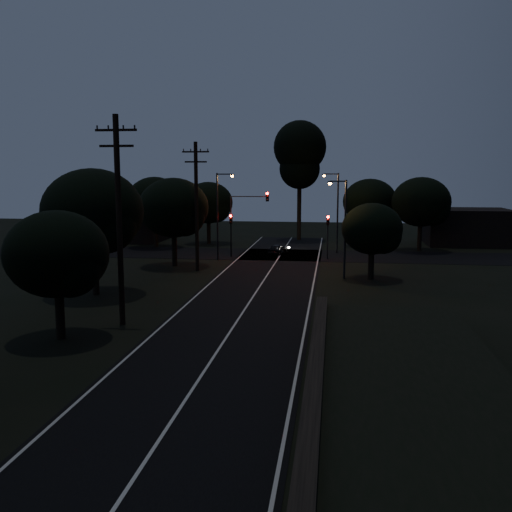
# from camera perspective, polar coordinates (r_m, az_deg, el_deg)

# --- Properties ---
(ground) EXTENTS (160.00, 160.00, 0.00)m
(ground) POSITION_cam_1_polar(r_m,az_deg,el_deg) (16.50, -12.16, -21.07)
(ground) COLOR black
(road_surface) EXTENTS (60.00, 70.00, 0.03)m
(road_surface) POSITION_cam_1_polar(r_m,az_deg,el_deg) (45.59, 1.21, -1.81)
(road_surface) COLOR black
(road_surface) RESTS_ON ground
(retaining_wall) EXTENTS (6.93, 26.00, 1.60)m
(retaining_wall) POSITION_cam_1_polar(r_m,az_deg,el_deg) (18.26, 15.97, -16.03)
(retaining_wall) COLOR black
(retaining_wall) RESTS_ON ground
(utility_pole_mid) EXTENTS (2.20, 0.30, 11.00)m
(utility_pole_mid) POSITION_cam_1_polar(r_m,az_deg,el_deg) (30.64, -13.55, 3.79)
(utility_pole_mid) COLOR black
(utility_pole_mid) RESTS_ON ground
(utility_pole_far) EXTENTS (2.20, 0.30, 10.50)m
(utility_pole_far) POSITION_cam_1_polar(r_m,az_deg,el_deg) (46.87, -5.98, 5.17)
(utility_pole_far) COLOR black
(utility_pole_far) RESTS_ON ground
(tree_left_b) EXTENTS (4.95, 4.95, 6.29)m
(tree_left_b) POSITION_cam_1_polar(r_m,az_deg,el_deg) (28.75, -19.06, -0.06)
(tree_left_b) COLOR black
(tree_left_b) RESTS_ON ground
(tree_left_c) EXTENTS (6.60, 6.60, 8.34)m
(tree_left_c) POSITION_cam_1_polar(r_m,az_deg,el_deg) (38.62, -15.76, 4.09)
(tree_left_c) COLOR black
(tree_left_c) RESTS_ON ground
(tree_left_d) EXTENTS (6.00, 6.00, 7.62)m
(tree_left_d) POSITION_cam_1_polar(r_m,az_deg,el_deg) (49.30, -8.04, 4.65)
(tree_left_d) COLOR black
(tree_left_d) RESTS_ON ground
(tree_far_nw) EXTENTS (5.53, 5.53, 7.01)m
(tree_far_nw) POSITION_cam_1_polar(r_m,az_deg,el_deg) (64.96, -4.63, 5.23)
(tree_far_nw) COLOR black
(tree_far_nw) RESTS_ON ground
(tree_far_w) EXTENTS (5.96, 5.96, 7.60)m
(tree_far_w) POSITION_cam_1_polar(r_m,az_deg,el_deg) (62.36, -9.93, 5.37)
(tree_far_w) COLOR black
(tree_far_w) RESTS_ON ground
(tree_far_ne) EXTENTS (5.84, 5.84, 7.39)m
(tree_far_ne) POSITION_cam_1_polar(r_m,az_deg,el_deg) (63.56, 11.50, 5.24)
(tree_far_ne) COLOR black
(tree_far_ne) RESTS_ON ground
(tree_far_e) EXTENTS (5.99, 5.99, 7.60)m
(tree_far_e) POSITION_cam_1_polar(r_m,az_deg,el_deg) (61.11, 16.39, 5.09)
(tree_far_e) COLOR black
(tree_far_e) RESTS_ON ground
(tree_right_a) EXTENTS (4.56, 4.56, 5.80)m
(tree_right_a) POSITION_cam_1_polar(r_m,az_deg,el_deg) (43.69, 11.74, 2.54)
(tree_right_a) COLOR black
(tree_right_a) RESTS_ON ground
(tall_pine) EXTENTS (6.22, 6.22, 14.14)m
(tall_pine) POSITION_cam_1_polar(r_m,az_deg,el_deg) (68.62, 4.40, 10.12)
(tall_pine) COLOR black
(tall_pine) RESTS_ON ground
(building_left) EXTENTS (10.00, 8.00, 4.40)m
(building_left) POSITION_cam_1_polar(r_m,az_deg,el_deg) (70.36, -13.19, 3.37)
(building_left) COLOR black
(building_left) RESTS_ON ground
(building_right) EXTENTS (9.00, 7.00, 4.00)m
(building_right) POSITION_cam_1_polar(r_m,az_deg,el_deg) (68.38, 20.34, 2.76)
(building_right) COLOR black
(building_right) RESTS_ON ground
(signal_left) EXTENTS (0.28, 0.35, 4.10)m
(signal_left) POSITION_cam_1_polar(r_m,az_deg,el_deg) (54.58, -2.52, 2.86)
(signal_left) COLOR black
(signal_left) RESTS_ON ground
(signal_right) EXTENTS (0.28, 0.35, 4.10)m
(signal_right) POSITION_cam_1_polar(r_m,az_deg,el_deg) (53.71, 7.19, 2.72)
(signal_right) COLOR black
(signal_right) RESTS_ON ground
(signal_mast) EXTENTS (3.70, 0.35, 6.25)m
(signal_mast) POSITION_cam_1_polar(r_m,az_deg,el_deg) (54.18, -0.77, 4.43)
(signal_mast) COLOR black
(signal_mast) RESTS_ON ground
(streetlight_a) EXTENTS (1.66, 0.26, 8.00)m
(streetlight_a) POSITION_cam_1_polar(r_m,az_deg,el_deg) (52.62, -3.68, 4.62)
(streetlight_a) COLOR black
(streetlight_a) RESTS_ON ground
(streetlight_b) EXTENTS (1.66, 0.26, 8.00)m
(streetlight_b) POSITION_cam_1_polar(r_m,az_deg,el_deg) (57.57, 7.98, 4.87)
(streetlight_b) COLOR black
(streetlight_b) RESTS_ON ground
(streetlight_c) EXTENTS (1.46, 0.26, 7.50)m
(streetlight_c) POSITION_cam_1_polar(r_m,az_deg,el_deg) (43.63, 8.70, 3.39)
(streetlight_c) COLOR black
(streetlight_c) RESTS_ON ground
(car) EXTENTS (2.03, 3.26, 1.04)m
(car) POSITION_cam_1_polar(r_m,az_deg,el_deg) (56.54, 2.21, 0.69)
(car) COLOR black
(car) RESTS_ON ground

